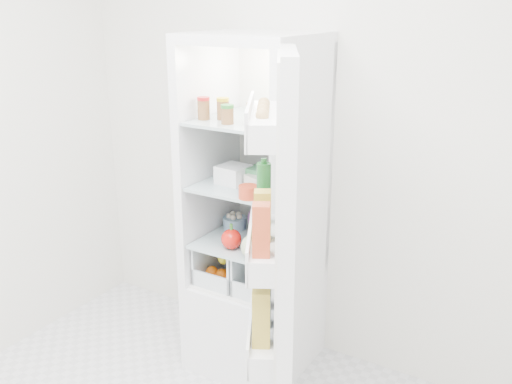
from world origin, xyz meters
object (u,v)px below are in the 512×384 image
Objects in this scene: red_cabbage at (265,219)px; fridge_door at (278,227)px; refrigerator at (259,248)px; mushroom_bowl at (235,223)px.

red_cabbage is 0.79m from fridge_door.
refrigerator is at bearing 7.71° from fridge_door.
refrigerator is at bearing -148.92° from red_cabbage.
mushroom_bowl is at bearing -179.27° from red_cabbage.
red_cabbage reaches higher than mushroom_bowl.
refrigerator is 0.20m from mushroom_bowl.
refrigerator reaches higher than mushroom_bowl.
fridge_door is (0.42, -0.62, 0.25)m from red_cabbage.
red_cabbage is at bearing 5.44° from fridge_door.
red_cabbage is (0.03, 0.02, 0.17)m from refrigerator.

